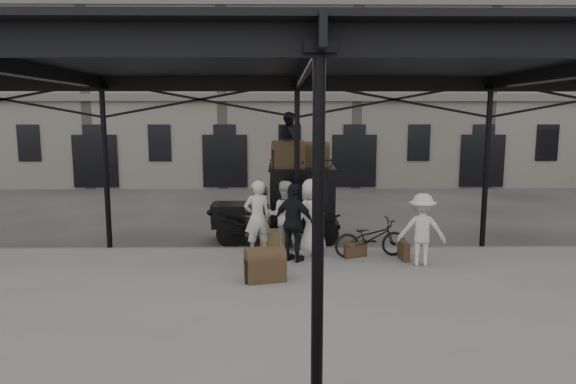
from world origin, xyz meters
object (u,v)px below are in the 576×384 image
Objects in this scene: bicycle at (370,238)px; steamer_trunk_platform at (265,267)px; porter_left at (257,217)px; taxi at (291,201)px; porter_official at (294,223)px; steamer_trunk_roof_near at (288,157)px.

bicycle is 2.20× the size of steamer_trunk_platform.
porter_left is 1.03× the size of bicycle.
taxi is 1.99× the size of bicycle.
porter_left is 0.99× the size of porter_official.
taxi is at bearing 67.05° from steamer_trunk_platform.
taxi is at bearing -56.32° from porter_official.
steamer_trunk_roof_near reaches higher than bicycle.
bicycle is 2.09× the size of steamer_trunk_roof_near.
steamer_trunk_roof_near reaches higher than porter_official.
taxi is 1.93× the size of porter_left.
bicycle is (2.82, -0.32, -0.46)m from porter_left.
steamer_trunk_roof_near is (-2.02, 1.95, 1.87)m from bicycle.
porter_left is 2.30m from steamer_trunk_roof_near.
porter_official is at bearing 91.34° from bicycle.
porter_official reaches higher than steamer_trunk_platform.
steamer_trunk_roof_near is at bearing 36.64° from bicycle.
porter_left reaches higher than steamer_trunk_platform.
steamer_trunk_roof_near reaches higher than porter_left.
bicycle is at bearing 21.30° from steamer_trunk_platform.
steamer_trunk_roof_near is at bearing -54.24° from porter_official.
porter_left is at bearing -115.13° from taxi.
bicycle is 3.37m from steamer_trunk_roof_near.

